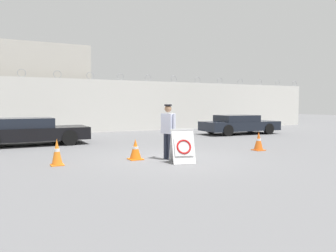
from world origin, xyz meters
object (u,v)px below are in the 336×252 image
Objects in this scene: traffic_cone_mid at (135,149)px; traffic_cone_far at (57,152)px; traffic_cone_near at (259,141)px; barricade_sign at (183,146)px; parked_car_front_coupe at (29,131)px; security_guard at (168,129)px; parked_car_far_side at (239,124)px.

traffic_cone_mid is 0.85× the size of traffic_cone_far.
traffic_cone_far is at bearing 178.72° from traffic_cone_near.
traffic_cone_far is (-3.46, 1.23, -0.13)m from barricade_sign.
traffic_cone_near is 1.09× the size of traffic_cone_mid.
parked_car_front_coupe reaches higher than traffic_cone_mid.
barricade_sign is 1.44× the size of traffic_cone_near.
barricade_sign is at bearing -19.55° from traffic_cone_far.
traffic_cone_mid is 2.39m from traffic_cone_far.
parked_car_far_side is (7.85, 6.29, -0.40)m from security_guard.
parked_car_far_side is at bearing 57.49° from barricade_sign.
traffic_cone_far is at bearing 178.68° from traffic_cone_mid.
parked_car_far_side reaches higher than traffic_cone_far.
traffic_cone_near is 7.08m from parked_car_far_side.
barricade_sign is at bearing -61.04° from parked_car_front_coupe.
parked_car_front_coupe is at bearing 135.11° from barricade_sign.
traffic_cone_mid is at bearing 178.74° from traffic_cone_near.
traffic_cone_mid is at bearing -1.32° from traffic_cone_far.
traffic_cone_near is at bearing -105.64° from security_guard.
parked_car_far_side reaches higher than barricade_sign.
parked_car_far_side reaches higher than traffic_cone_mid.
traffic_cone_near is (3.92, 1.06, -0.15)m from barricade_sign.
traffic_cone_mid is (-1.07, 1.17, -0.18)m from barricade_sign.
barricade_sign reaches higher than traffic_cone_near.
security_guard is 0.37× the size of parked_car_front_coupe.
parked_car_front_coupe reaches higher than parked_car_far_side.
parked_car_front_coupe is (-0.41, 5.52, 0.22)m from traffic_cone_far.
parked_car_far_side is (11.61, 0.28, -0.02)m from parked_car_front_coupe.
security_guard is (-0.12, 0.74, 0.48)m from barricade_sign.
traffic_cone_far is 12.61m from parked_car_far_side.
traffic_cone_far is 0.16× the size of parked_car_front_coupe.
security_guard is 1.24m from traffic_cone_mid.
traffic_cone_far is (-2.39, 0.06, 0.06)m from traffic_cone_mid.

